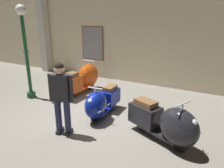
{
  "coord_description": "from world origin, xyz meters",
  "views": [
    {
      "loc": [
        3.2,
        -4.21,
        2.7
      ],
      "look_at": [
        0.45,
        0.89,
        0.8
      ],
      "focal_mm": 34.29,
      "sensor_mm": 36.0,
      "label": 1
    }
  ],
  "objects_px": {
    "scooter_2": "(167,123)",
    "lamppost": "(25,44)",
    "scooter_1": "(101,102)",
    "visitor_0": "(61,94)",
    "scooter_0": "(83,78)"
  },
  "relations": [
    {
      "from": "scooter_2",
      "to": "visitor_0",
      "type": "distance_m",
      "value": 2.41
    },
    {
      "from": "scooter_2",
      "to": "lamppost",
      "type": "relative_size",
      "value": 0.6
    },
    {
      "from": "scooter_1",
      "to": "scooter_2",
      "type": "distance_m",
      "value": 1.95
    },
    {
      "from": "lamppost",
      "to": "visitor_0",
      "type": "relative_size",
      "value": 1.73
    },
    {
      "from": "lamppost",
      "to": "scooter_2",
      "type": "bearing_deg",
      "value": -6.56
    },
    {
      "from": "scooter_0",
      "to": "lamppost",
      "type": "relative_size",
      "value": 0.62
    },
    {
      "from": "scooter_0",
      "to": "visitor_0",
      "type": "distance_m",
      "value": 2.91
    },
    {
      "from": "scooter_1",
      "to": "lamppost",
      "type": "xyz_separation_m",
      "value": [
        -2.86,
        0.14,
        1.38
      ]
    },
    {
      "from": "scooter_2",
      "to": "lamppost",
      "type": "distance_m",
      "value": 4.98
    },
    {
      "from": "scooter_2",
      "to": "visitor_0",
      "type": "bearing_deg",
      "value": -138.35
    },
    {
      "from": "scooter_0",
      "to": "scooter_1",
      "type": "height_order",
      "value": "scooter_0"
    },
    {
      "from": "scooter_1",
      "to": "scooter_2",
      "type": "relative_size",
      "value": 0.87
    },
    {
      "from": "lamppost",
      "to": "scooter_0",
      "type": "bearing_deg",
      "value": 45.3
    },
    {
      "from": "scooter_1",
      "to": "visitor_0",
      "type": "distance_m",
      "value": 1.33
    },
    {
      "from": "lamppost",
      "to": "scooter_1",
      "type": "bearing_deg",
      "value": -2.83
    }
  ]
}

